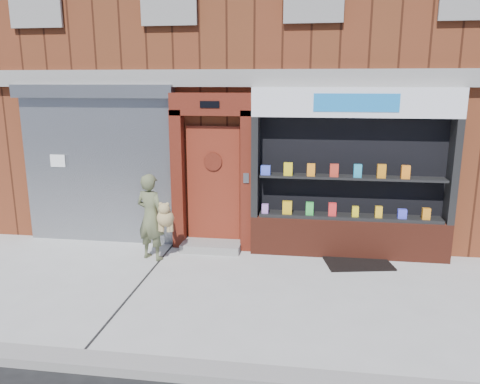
# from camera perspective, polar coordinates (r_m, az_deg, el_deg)

# --- Properties ---
(ground) EXTENTS (80.00, 80.00, 0.00)m
(ground) POSITION_cam_1_polar(r_m,az_deg,el_deg) (7.22, -0.30, -12.01)
(ground) COLOR #9E9E99
(ground) RESTS_ON ground
(curb) EXTENTS (60.00, 0.30, 0.12)m
(curb) POSITION_cam_1_polar(r_m,az_deg,el_deg) (5.35, -3.96, -21.14)
(curb) COLOR gray
(curb) RESTS_ON ground
(building) EXTENTS (12.00, 8.16, 8.00)m
(building) POSITION_cam_1_polar(r_m,az_deg,el_deg) (12.53, 3.95, 17.40)
(building) COLOR #602916
(building) RESTS_ON ground
(shutter_bay) EXTENTS (3.10, 0.30, 3.04)m
(shutter_bay) POSITION_cam_1_polar(r_m,az_deg,el_deg) (9.38, -16.97, 4.31)
(shutter_bay) COLOR gray
(shutter_bay) RESTS_ON ground
(red_door_bay) EXTENTS (1.52, 0.58, 2.90)m
(red_door_bay) POSITION_cam_1_polar(r_m,az_deg,el_deg) (8.65, -3.40, 2.40)
(red_door_bay) COLOR #4D160D
(red_door_bay) RESTS_ON ground
(pharmacy_bay) EXTENTS (3.50, 0.41, 3.00)m
(pharmacy_bay) POSITION_cam_1_polar(r_m,az_deg,el_deg) (8.48, 13.31, 1.27)
(pharmacy_bay) COLOR #5E2316
(pharmacy_bay) RESTS_ON ground
(woman) EXTENTS (0.78, 0.55, 1.55)m
(woman) POSITION_cam_1_polar(r_m,az_deg,el_deg) (8.34, -10.64, -3.00)
(woman) COLOR #5A603F
(woman) RESTS_ON ground
(doormat) EXTENTS (1.24, 0.98, 0.03)m
(doormat) POSITION_cam_1_polar(r_m,az_deg,el_deg) (8.51, 14.13, -8.30)
(doormat) COLOR black
(doormat) RESTS_ON ground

